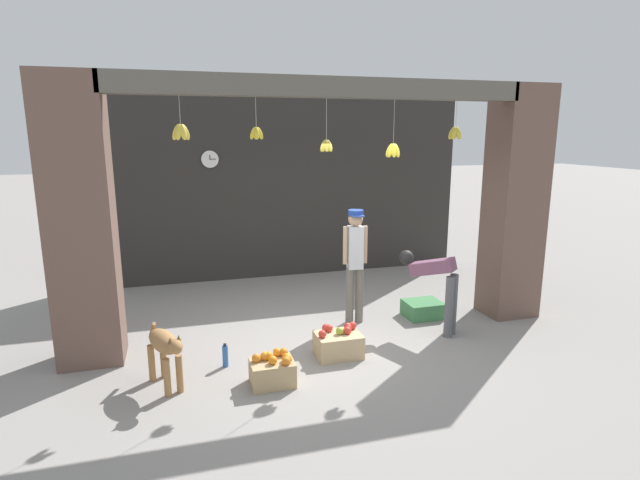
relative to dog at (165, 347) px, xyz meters
The scene contains 13 objects.
ground_plane 2.14m from the dog, 17.62° to the left, with size 60.00×60.00×0.00m, color gray.
shop_back_wall 4.48m from the dog, 62.60° to the left, with size 6.96×0.12×3.27m, color #2D2B28.
shop_pillar_left 1.72m from the dog, 131.99° to the left, with size 0.70×0.60×3.27m, color brown.
shop_pillar_right 5.05m from the dog, 10.95° to the left, with size 0.70×0.60×3.27m, color brown.
storefront_awning 3.40m from the dog, 20.72° to the left, with size 5.06×0.31×0.96m.
dog is the anchor object (origin of this frame).
shopkeeper 2.83m from the dog, 25.42° to the left, with size 0.34×0.27×1.61m.
worker_stooping 3.50m from the dog, ahead, with size 0.63×0.71×1.07m.
fruit_crate_oranges 1.15m from the dog, 12.31° to the right, with size 0.46×0.36×0.35m.
fruit_crate_apples 2.01m from the dog, ahead, with size 0.54×0.40×0.36m.
produce_box_green 3.74m from the dog, 17.59° to the left, with size 0.52×0.44×0.23m, color #42844C.
water_bottle 0.78m from the dog, 26.31° to the left, with size 0.07×0.07×0.28m.
wall_clock 4.22m from the dog, 78.20° to the left, with size 0.31×0.03×0.31m.
Camera 1 is at (-1.77, -5.70, 2.64)m, focal length 28.00 mm.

